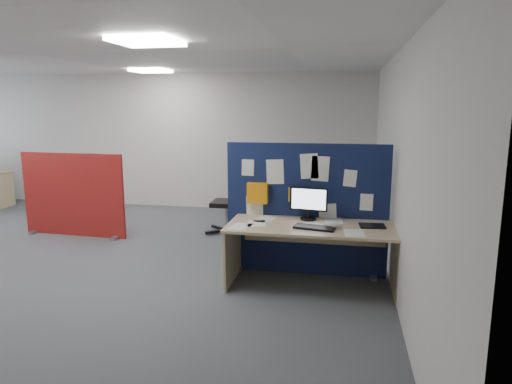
% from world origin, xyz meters
% --- Properties ---
extents(floor, '(9.00, 9.00, 0.00)m').
position_xyz_m(floor, '(0.00, 0.00, 0.00)').
color(floor, '#4C4E53').
rests_on(floor, ground).
extents(ceiling, '(9.00, 7.00, 0.02)m').
position_xyz_m(ceiling, '(0.00, 0.00, 2.70)').
color(ceiling, white).
rests_on(ceiling, wall_back).
extents(wall_back, '(9.00, 0.02, 2.70)m').
position_xyz_m(wall_back, '(0.00, 3.50, 1.35)').
color(wall_back, silver).
rests_on(wall_back, floor).
extents(wall_right, '(0.02, 7.00, 2.70)m').
position_xyz_m(wall_right, '(4.50, 0.00, 1.35)').
color(wall_right, silver).
rests_on(wall_right, floor).
extents(ceiling_lights, '(4.10, 4.10, 0.04)m').
position_xyz_m(ceiling_lights, '(0.33, 0.67, 2.67)').
color(ceiling_lights, white).
rests_on(ceiling_lights, ceiling).
extents(navy_divider, '(1.96, 0.30, 1.62)m').
position_xyz_m(navy_divider, '(3.46, 0.14, 0.81)').
color(navy_divider, '#10183C').
rests_on(navy_divider, floor).
extents(main_desk, '(1.92, 0.85, 0.73)m').
position_xyz_m(main_desk, '(3.58, -0.25, 0.57)').
color(main_desk, tan).
rests_on(main_desk, floor).
extents(monitor_main, '(0.45, 0.19, 0.39)m').
position_xyz_m(monitor_main, '(3.52, -0.04, 0.95)').
color(monitor_main, black).
rests_on(monitor_main, main_desk).
extents(keyboard, '(0.48, 0.27, 0.02)m').
position_xyz_m(keyboard, '(3.62, -0.43, 0.74)').
color(keyboard, black).
rests_on(keyboard, main_desk).
extents(mouse, '(0.11, 0.08, 0.03)m').
position_xyz_m(mouse, '(3.86, -0.39, 0.74)').
color(mouse, gray).
rests_on(mouse, main_desk).
extents(paper_tray, '(0.30, 0.24, 0.01)m').
position_xyz_m(paper_tray, '(4.25, -0.21, 0.74)').
color(paper_tray, black).
rests_on(paper_tray, main_desk).
extents(red_divider, '(1.78, 0.30, 1.33)m').
position_xyz_m(red_divider, '(-0.31, 1.13, 0.66)').
color(red_divider, maroon).
rests_on(red_divider, floor).
extents(office_chair, '(0.71, 0.74, 1.12)m').
position_xyz_m(office_chair, '(2.17, 1.75, 0.64)').
color(office_chair, black).
rests_on(office_chair, floor).
extents(desk_papers, '(1.48, 0.84, 0.00)m').
position_xyz_m(desk_papers, '(3.37, -0.30, 0.73)').
color(desk_papers, white).
rests_on(desk_papers, main_desk).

